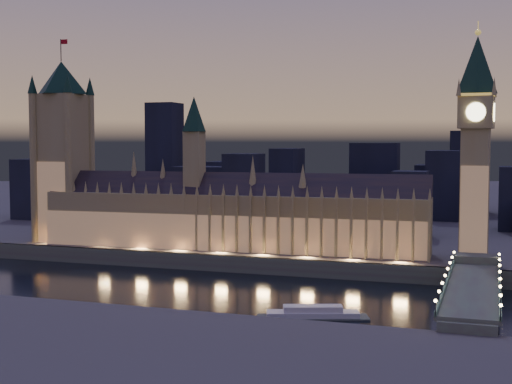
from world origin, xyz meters
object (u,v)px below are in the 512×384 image
(palace_of_westminster, at_px, (229,213))
(river_boat, at_px, (313,314))
(westminster_bridge, at_px, (473,294))
(victoria_tower, at_px, (63,142))
(elizabeth_tower, at_px, (476,129))

(palace_of_westminster, distance_m, river_boat, 120.06)
(palace_of_westminster, height_order, westminster_bridge, palace_of_westminster)
(palace_of_westminster, xyz_separation_m, westminster_bridge, (121.84, -65.18, -20.39))
(victoria_tower, distance_m, westminster_bridge, 236.30)
(elizabeth_tower, height_order, river_boat, elizabeth_tower)
(westminster_bridge, bearing_deg, elizabeth_tower, 91.65)
(victoria_tower, xyz_separation_m, westminster_bridge, (219.88, -65.36, -56.73))
(palace_of_westminster, relative_size, river_boat, 4.99)
(elizabeth_tower, distance_m, river_boat, 127.91)
(palace_of_westminster, distance_m, elizabeth_tower, 127.20)
(westminster_bridge, bearing_deg, river_boat, -150.41)
(palace_of_westminster, xyz_separation_m, river_boat, (68.22, -95.63, -24.81))
(palace_of_westminster, bearing_deg, westminster_bridge, -28.14)
(elizabeth_tower, height_order, westminster_bridge, elizabeth_tower)
(victoria_tower, bearing_deg, river_boat, -29.95)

